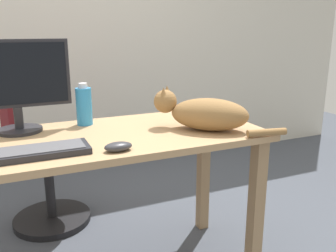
{
  "coord_description": "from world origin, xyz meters",
  "views": [
    {
      "loc": [
        -0.34,
        -1.53,
        1.21
      ],
      "look_at": [
        0.26,
        -0.18,
        0.82
      ],
      "focal_mm": 38.8,
      "sensor_mm": 36.0,
      "label": 1
    }
  ],
  "objects_px": {
    "office_chair": "(39,162)",
    "computer_mouse": "(118,147)",
    "monitor": "(15,83)",
    "keyboard": "(29,153)",
    "cat": "(205,113)",
    "water_bottle": "(84,106)"
  },
  "relations": [
    {
      "from": "keyboard",
      "to": "computer_mouse",
      "type": "xyz_separation_m",
      "value": [
        0.32,
        -0.08,
        0.0
      ]
    },
    {
      "from": "computer_mouse",
      "to": "office_chair",
      "type": "bearing_deg",
      "value": 104.42
    },
    {
      "from": "cat",
      "to": "computer_mouse",
      "type": "height_order",
      "value": "cat"
    },
    {
      "from": "monitor",
      "to": "computer_mouse",
      "type": "distance_m",
      "value": 0.6
    },
    {
      "from": "office_chair",
      "to": "computer_mouse",
      "type": "xyz_separation_m",
      "value": [
        0.24,
        -0.94,
        0.35
      ]
    },
    {
      "from": "monitor",
      "to": "computer_mouse",
      "type": "relative_size",
      "value": 4.37
    },
    {
      "from": "keyboard",
      "to": "water_bottle",
      "type": "distance_m",
      "value": 0.48
    },
    {
      "from": "office_chair",
      "to": "monitor",
      "type": "height_order",
      "value": "monitor"
    },
    {
      "from": "computer_mouse",
      "to": "water_bottle",
      "type": "height_order",
      "value": "water_bottle"
    },
    {
      "from": "monitor",
      "to": "water_bottle",
      "type": "bearing_deg",
      "value": 1.59
    },
    {
      "from": "cat",
      "to": "monitor",
      "type": "bearing_deg",
      "value": 158.32
    },
    {
      "from": "keyboard",
      "to": "water_bottle",
      "type": "xyz_separation_m",
      "value": [
        0.28,
        0.38,
        0.08
      ]
    },
    {
      "from": "cat",
      "to": "water_bottle",
      "type": "height_order",
      "value": "water_bottle"
    },
    {
      "from": "computer_mouse",
      "to": "monitor",
      "type": "bearing_deg",
      "value": 126.94
    },
    {
      "from": "office_chair",
      "to": "computer_mouse",
      "type": "relative_size",
      "value": 8.72
    },
    {
      "from": "monitor",
      "to": "cat",
      "type": "xyz_separation_m",
      "value": [
        0.79,
        -0.31,
        -0.15
      ]
    },
    {
      "from": "office_chair",
      "to": "keyboard",
      "type": "relative_size",
      "value": 2.18
    },
    {
      "from": "office_chair",
      "to": "monitor",
      "type": "relative_size",
      "value": 2.0
    },
    {
      "from": "keyboard",
      "to": "water_bottle",
      "type": "bearing_deg",
      "value": 53.01
    },
    {
      "from": "keyboard",
      "to": "water_bottle",
      "type": "height_order",
      "value": "water_bottle"
    },
    {
      "from": "monitor",
      "to": "keyboard",
      "type": "bearing_deg",
      "value": -87.41
    },
    {
      "from": "computer_mouse",
      "to": "keyboard",
      "type": "bearing_deg",
      "value": 166.08
    }
  ]
}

